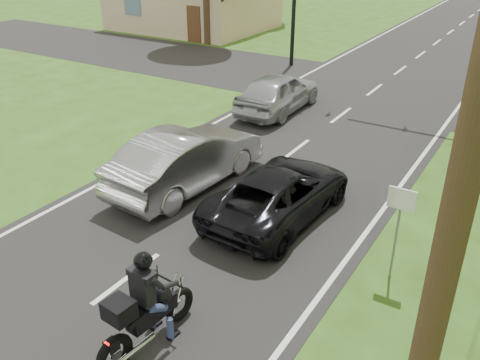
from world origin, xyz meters
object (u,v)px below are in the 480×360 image
at_px(silver_suv, 278,92).
at_px(sign_green, 479,105).
at_px(motorcycle_rider, 144,312).
at_px(utility_pole_near, 469,155).
at_px(traffic_signal, 462,5).
at_px(silver_sedan, 187,158).
at_px(dark_suv, 279,192).
at_px(sign_white, 400,212).

bearing_deg(silver_suv, sign_green, 177.77).
xyz_separation_m(motorcycle_rider, utility_pole_near, (4.56, -0.77, 4.31)).
bearing_deg(traffic_signal, silver_sedan, -116.06).
relative_size(motorcycle_rider, silver_sedan, 0.45).
height_order(dark_suv, sign_white, sign_white).
bearing_deg(silver_sedan, silver_suv, -79.13).
bearing_deg(silver_suv, dark_suv, 117.32).
bearing_deg(utility_pole_near, silver_suv, 123.09).
bearing_deg(motorcycle_rider, sign_green, 80.11).
distance_m(dark_suv, sign_white, 3.49).
xyz_separation_m(traffic_signal, sign_green, (1.56, -3.02, -2.54)).
height_order(silver_sedan, traffic_signal, traffic_signal).
xyz_separation_m(silver_suv, sign_green, (7.25, -0.15, 0.80)).
bearing_deg(sign_white, silver_suv, 130.88).
relative_size(silver_sedan, utility_pole_near, 0.51).
height_order(motorcycle_rider, sign_green, sign_green).
xyz_separation_m(motorcycle_rider, sign_green, (3.26, 12.21, 0.83)).
bearing_deg(motorcycle_rider, sign_white, 59.05).
distance_m(silver_suv, sign_green, 7.30).
distance_m(silver_sedan, sign_green, 9.42).
bearing_deg(utility_pole_near, motorcycle_rider, 170.38).
bearing_deg(sign_green, utility_pole_near, -84.28).
xyz_separation_m(traffic_signal, sign_white, (1.36, -11.02, -2.54)).
bearing_deg(traffic_signal, sign_white, -82.95).
xyz_separation_m(dark_suv, silver_suv, (-3.85, 7.13, 0.13)).
bearing_deg(utility_pole_near, silver_sedan, 141.56).
distance_m(dark_suv, sign_green, 7.82).
xyz_separation_m(motorcycle_rider, traffic_signal, (1.70, 15.22, 3.36)).
distance_m(silver_sedan, sign_white, 6.34).
bearing_deg(traffic_signal, utility_pole_near, -79.86).
distance_m(silver_suv, sign_white, 10.80).
distance_m(sign_white, sign_green, 8.00).
bearing_deg(silver_suv, traffic_signal, -154.30).
height_order(sign_white, sign_green, same).
xyz_separation_m(silver_suv, traffic_signal, (5.69, 2.87, 3.34)).
height_order(dark_suv, sign_green, sign_green).
distance_m(utility_pole_near, sign_white, 6.26).
bearing_deg(dark_suv, traffic_signal, -97.73).
bearing_deg(silver_sedan, utility_pole_near, 145.47).
xyz_separation_m(sign_white, sign_green, (0.20, 8.00, 0.00)).
distance_m(traffic_signal, sign_white, 11.39).
bearing_deg(silver_suv, silver_sedan, 95.88).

